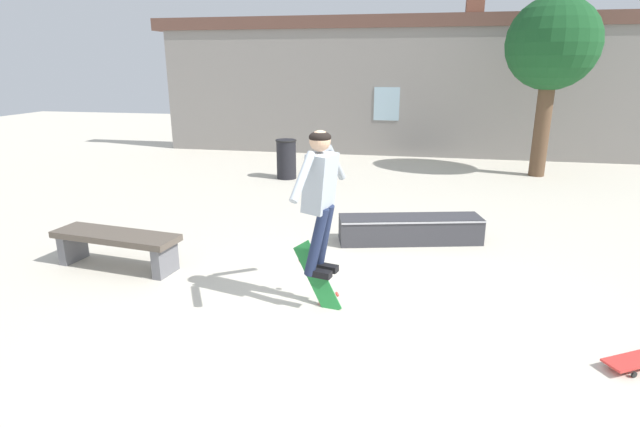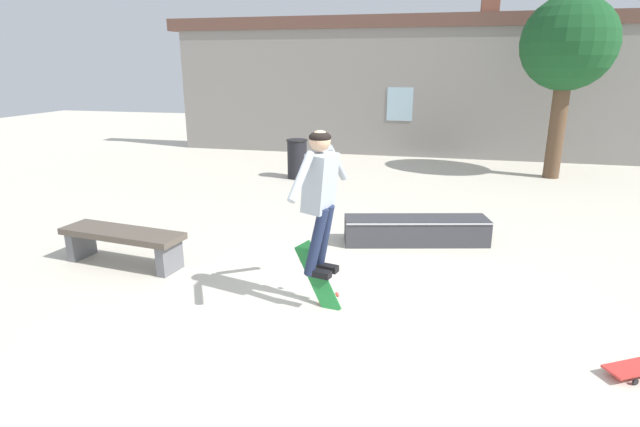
# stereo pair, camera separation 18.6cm
# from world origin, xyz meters

# --- Properties ---
(ground_plane) EXTENTS (40.00, 40.00, 0.00)m
(ground_plane) POSITION_xyz_m (0.00, 0.00, 0.00)
(ground_plane) COLOR beige
(building_backdrop) EXTENTS (14.31, 0.52, 4.67)m
(building_backdrop) POSITION_xyz_m (0.01, 9.81, 1.96)
(building_backdrop) COLOR gray
(building_backdrop) RESTS_ON ground_plane
(tree_right) EXTENTS (1.99, 1.99, 3.93)m
(tree_right) POSITION_xyz_m (3.38, 7.67, 2.87)
(tree_right) COLOR brown
(tree_right) RESTS_ON ground_plane
(park_bench) EXTENTS (1.71, 0.67, 0.46)m
(park_bench) POSITION_xyz_m (-3.03, 0.77, 0.34)
(park_bench) COLOR brown
(park_bench) RESTS_ON ground_plane
(skate_ledge) EXTENTS (2.11, 0.98, 0.38)m
(skate_ledge) POSITION_xyz_m (0.60, 2.48, 0.19)
(skate_ledge) COLOR #38383D
(skate_ledge) RESTS_ON ground_plane
(trash_bin) EXTENTS (0.48, 0.48, 0.88)m
(trash_bin) POSITION_xyz_m (-2.28, 6.24, 0.46)
(trash_bin) COLOR black
(trash_bin) RESTS_ON ground_plane
(skater) EXTENTS (0.37, 1.17, 1.50)m
(skater) POSITION_xyz_m (-0.28, 0.21, 1.29)
(skater) COLOR #9EA8B2
(skateboard_flipping) EXTENTS (0.59, 0.30, 0.76)m
(skateboard_flipping) POSITION_xyz_m (-0.33, 0.30, 0.29)
(skateboard_flipping) COLOR #237F38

